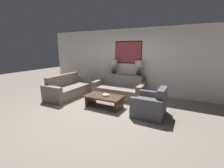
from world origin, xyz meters
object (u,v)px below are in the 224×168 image
Objects in this scene: table_lamp_right at (139,66)px; decorative_bowl at (106,95)px; couch_by_side at (69,89)px; armchair_near_back_wall at (150,105)px; console_table at (126,84)px; coffee_table at (104,99)px; table_lamp_left at (114,65)px; couch_by_back_wall at (119,90)px.

table_lamp_right is 2.88× the size of decorative_bowl.
table_lamp_right is 0.30× the size of couch_by_side.
decorative_bowl is 1.41m from armchair_near_back_wall.
console_table is 1.72× the size of armchair_near_back_wall.
console_table reaches higher than coffee_table.
armchair_near_back_wall is (3.30, -0.29, 0.00)m from couch_by_side.
couch_by_side is at bearing -131.61° from table_lamp_left.
table_lamp_left reaches higher than couch_by_back_wall.
table_lamp_left is 2.08m from coffee_table.
table_lamp_left is (-0.56, 0.00, 0.78)m from console_table.
console_table is at bearing 130.63° from armchair_near_back_wall.
coffee_table is (1.82, -0.37, -0.00)m from couch_by_side.
coffee_table is at bearing -177.09° from armchair_near_back_wall.
coffee_table is 1.47m from armchair_near_back_wall.
console_table is 1.80m from coffee_table.
couch_by_back_wall is 1.99m from couch_by_side.
table_lamp_right is 2.92m from couch_by_side.
armchair_near_back_wall is (2.03, -1.72, -0.89)m from table_lamp_left.
table_lamp_right is (0.56, 0.00, 0.78)m from console_table.
decorative_bowl is (1.89, -0.37, 0.12)m from couch_by_side.
armchair_near_back_wall is at bearing -40.20° from table_lamp_left.
table_lamp_right is 0.64× the size of armchair_near_back_wall.
table_lamp_left reaches higher than armchair_near_back_wall.
console_table is 2.26m from armchair_near_back_wall.
console_table is 1.35× the size of coffee_table.
table_lamp_right is 0.50× the size of coffee_table.
couch_by_side is 9.47× the size of decorative_bowl.
couch_by_back_wall is at bearing -48.97° from table_lamp_left.
console_table is at bearing 0.00° from table_lamp_left.
couch_by_back_wall is at bearing -131.03° from table_lamp_right.
couch_by_back_wall and couch_by_side have the same top height.
table_lamp_right is 2.08m from coffee_table.
table_lamp_right is 1.23m from couch_by_back_wall.
coffee_table is 0.14m from decorative_bowl.
console_table is at bearing 37.99° from couch_by_side.
table_lamp_left is at bearing 180.00° from table_lamp_right.
coffee_table is (0.00, -1.79, -0.11)m from console_table.
couch_by_back_wall is 1.82m from armchair_near_back_wall.
table_lamp_left is 2.81m from armchair_near_back_wall.
console_table is 0.96m from table_lamp_right.
decorative_bowl is (-0.49, -1.80, -0.77)m from table_lamp_right.
couch_by_side is at bearing 168.87° from decorative_bowl.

